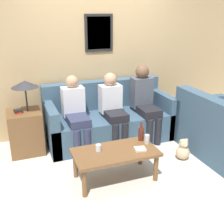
# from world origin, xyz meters

# --- Properties ---
(ground_plane) EXTENTS (16.00, 16.00, 0.00)m
(ground_plane) POSITION_xyz_m (0.00, 0.00, 0.00)
(ground_plane) COLOR beige
(wall_back) EXTENTS (9.00, 0.08, 2.60)m
(wall_back) POSITION_xyz_m (0.00, 1.02, 1.30)
(wall_back) COLOR tan
(wall_back) RESTS_ON ground_plane
(couch_main) EXTENTS (2.06, 0.91, 0.93)m
(couch_main) POSITION_xyz_m (0.00, 0.54, 0.32)
(couch_main) COLOR #385166
(couch_main) RESTS_ON ground_plane
(couch_side) EXTENTS (0.91, 1.46, 0.93)m
(couch_side) POSITION_xyz_m (1.38, -0.65, 0.32)
(couch_side) COLOR #385166
(couch_side) RESTS_ON ground_plane
(coffee_table) EXTENTS (1.06, 0.56, 0.40)m
(coffee_table) POSITION_xyz_m (-0.34, -0.65, 0.34)
(coffee_table) COLOR brown
(coffee_table) RESTS_ON ground_plane
(side_table_with_lamp) EXTENTS (0.50, 0.49, 1.12)m
(side_table_with_lamp) POSITION_xyz_m (-1.33, 0.51, 0.39)
(side_table_with_lamp) COLOR brown
(side_table_with_lamp) RESTS_ON ground_plane
(wine_bottle) EXTENTS (0.07, 0.07, 0.26)m
(wine_bottle) POSITION_xyz_m (0.09, -0.49, 0.50)
(wine_bottle) COLOR #562319
(wine_bottle) RESTS_ON coffee_table
(drinking_glass) EXTENTS (0.07, 0.07, 0.09)m
(drinking_glass) POSITION_xyz_m (-0.54, -0.58, 0.44)
(drinking_glass) COLOR silver
(drinking_glass) RESTS_ON coffee_table
(book_stack) EXTENTS (0.15, 0.14, 0.03)m
(book_stack) POSITION_xyz_m (-0.04, -0.74, 0.41)
(book_stack) COLOR beige
(book_stack) RESTS_ON coffee_table
(soda_can) EXTENTS (0.07, 0.07, 0.12)m
(soda_can) POSITION_xyz_m (0.12, -0.61, 0.46)
(soda_can) COLOR #BCBCC1
(soda_can) RESTS_ON coffee_table
(person_left) EXTENTS (0.34, 0.65, 1.13)m
(person_left) POSITION_xyz_m (-0.59, 0.37, 0.62)
(person_left) COLOR #2D334C
(person_left) RESTS_ON ground_plane
(person_middle) EXTENTS (0.34, 0.60, 1.14)m
(person_middle) POSITION_xyz_m (0.01, 0.34, 0.63)
(person_middle) COLOR black
(person_middle) RESTS_ON ground_plane
(person_right) EXTENTS (0.34, 0.64, 1.22)m
(person_right) POSITION_xyz_m (0.58, 0.37, 0.67)
(person_right) COLOR black
(person_right) RESTS_ON ground_plane
(teddy_bear) EXTENTS (0.20, 0.20, 0.32)m
(teddy_bear) POSITION_xyz_m (0.76, -0.53, 0.14)
(teddy_bear) COLOR tan
(teddy_bear) RESTS_ON ground_plane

